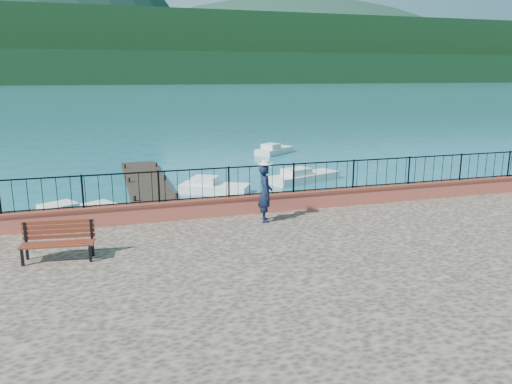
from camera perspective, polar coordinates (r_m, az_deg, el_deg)
ground at (r=13.25m, az=2.33°, el=-11.68°), size 2000.00×2000.00×0.00m
parapet at (r=16.08m, az=-2.05°, el=-1.49°), size 28.00×0.46×0.58m
railing at (r=15.90m, az=-2.07°, el=1.17°), size 27.00×0.05×0.95m
dock at (r=24.02m, az=-11.91°, el=-0.08°), size 2.00×16.00×0.30m
far_forest at (r=311.35m, az=-17.04°, el=13.38°), size 900.00×60.00×18.00m
foothills at (r=371.69m, az=-17.30°, el=15.27°), size 900.00×120.00×44.00m
companion_hill at (r=613.70m, az=4.20°, el=12.76°), size 448.00×384.00×180.00m
park_bench at (r=13.02m, az=-21.64°, el=-6.06°), size 1.75×0.77×0.94m
person at (r=15.11m, az=1.06°, el=-0.12°), size 0.56×0.73×1.78m
hat at (r=14.92m, az=1.08°, el=3.43°), size 0.44×0.44×0.12m
boat_0 at (r=20.81m, az=-20.29°, el=-1.99°), size 3.74×2.93×0.80m
boat_1 at (r=24.12m, az=-4.76°, el=0.82°), size 3.47×2.76×0.80m
boat_2 at (r=26.75m, az=5.60°, el=2.05°), size 4.18×2.54×0.80m
boat_5 at (r=36.08m, az=2.14°, el=5.02°), size 3.38×3.02×0.80m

